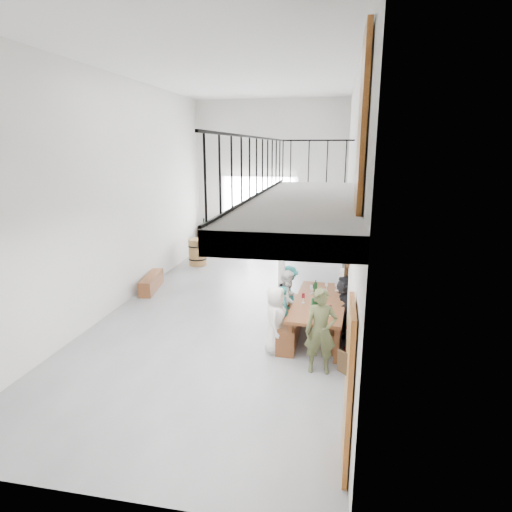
% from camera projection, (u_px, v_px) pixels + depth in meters
% --- Properties ---
extents(floor, '(12.00, 12.00, 0.00)m').
position_uv_depth(floor, '(231.00, 308.00, 10.54)').
color(floor, slate).
rests_on(floor, ground).
extents(room_walls, '(12.00, 12.00, 12.00)m').
position_uv_depth(room_walls, '(229.00, 160.00, 9.66)').
color(room_walls, white).
rests_on(room_walls, ground).
extents(gateway_portal, '(2.80, 0.08, 2.80)m').
position_uv_depth(gateway_portal, '(259.00, 215.00, 15.92)').
color(gateway_portal, white).
rests_on(gateway_portal, ground).
extents(right_wall_decor, '(0.07, 8.28, 5.07)m').
position_uv_depth(right_wall_decor, '(348.00, 265.00, 7.84)').
color(right_wall_decor, '#AA6D2A').
rests_on(right_wall_decor, ground).
extents(balcony, '(1.52, 5.62, 4.00)m').
position_uv_depth(balcony, '(304.00, 207.00, 6.47)').
color(balcony, silver).
rests_on(balcony, ground).
extents(tasting_table, '(1.17, 2.55, 0.79)m').
position_uv_depth(tasting_table, '(320.00, 304.00, 8.78)').
color(tasting_table, brown).
rests_on(tasting_table, ground).
extents(bench_inner, '(0.37, 2.22, 0.51)m').
position_uv_depth(bench_inner, '(292.00, 322.00, 9.02)').
color(bench_inner, brown).
rests_on(bench_inner, ground).
extents(bench_wall, '(0.35, 1.79, 0.41)m').
position_uv_depth(bench_wall, '(337.00, 328.00, 8.87)').
color(bench_wall, brown).
rests_on(bench_wall, ground).
extents(tableware, '(0.72, 1.54, 0.35)m').
position_uv_depth(tableware, '(319.00, 294.00, 8.72)').
color(tableware, black).
rests_on(tableware, tasting_table).
extents(side_bench, '(0.55, 1.49, 0.41)m').
position_uv_depth(side_bench, '(152.00, 283.00, 11.83)').
color(side_bench, brown).
rests_on(side_bench, ground).
extents(oak_barrel, '(0.60, 0.60, 0.88)m').
position_uv_depth(oak_barrel, '(198.00, 252.00, 14.27)').
color(oak_barrel, olive).
rests_on(oak_barrel, ground).
extents(serving_counter, '(1.84, 0.63, 0.95)m').
position_uv_depth(serving_counter, '(223.00, 239.00, 16.12)').
color(serving_counter, '#3C2211').
rests_on(serving_counter, ground).
extents(counter_bottles, '(1.57, 0.15, 0.28)m').
position_uv_depth(counter_bottles, '(223.00, 223.00, 16.01)').
color(counter_bottles, black).
rests_on(counter_bottles, serving_counter).
extents(guest_left_a, '(0.42, 0.64, 1.31)m').
position_uv_depth(guest_left_a, '(276.00, 320.00, 8.14)').
color(guest_left_a, white).
rests_on(guest_left_a, ground).
extents(guest_left_b, '(0.41, 0.48, 1.12)m').
position_uv_depth(guest_left_b, '(283.00, 312.00, 8.76)').
color(guest_left_b, '#257C7A').
rests_on(guest_left_b, ground).
extents(guest_left_c, '(0.62, 0.73, 1.30)m').
position_uv_depth(guest_left_c, '(288.00, 299.00, 9.24)').
color(guest_left_c, white).
rests_on(guest_left_c, ground).
extents(guest_left_d, '(0.74, 0.90, 1.22)m').
position_uv_depth(guest_left_d, '(289.00, 291.00, 9.88)').
color(guest_left_d, '#257C7A').
rests_on(guest_left_d, ground).
extents(guest_right_a, '(0.33, 0.64, 1.03)m').
position_uv_depth(guest_right_a, '(352.00, 327.00, 8.17)').
color(guest_right_a, red).
rests_on(guest_right_a, ground).
extents(guest_right_b, '(0.51, 1.24, 1.30)m').
position_uv_depth(guest_right_b, '(344.00, 306.00, 8.87)').
color(guest_right_b, black).
rests_on(guest_right_b, ground).
extents(guest_right_c, '(0.42, 0.64, 1.29)m').
position_uv_depth(guest_right_c, '(345.00, 296.00, 9.46)').
color(guest_right_c, white).
rests_on(guest_right_c, ground).
extents(host_standing, '(0.59, 0.41, 1.53)m').
position_uv_depth(host_standing, '(321.00, 331.00, 7.37)').
color(host_standing, '#484B2A').
rests_on(host_standing, ground).
extents(potted_plant, '(0.41, 0.37, 0.41)m').
position_uv_depth(potted_plant, '(333.00, 293.00, 10.95)').
color(potted_plant, '#1B4B1A').
rests_on(potted_plant, ground).
extents(bicycle_near, '(2.01, 1.00, 1.01)m').
position_uv_depth(bicycle_near, '(271.00, 242.00, 15.53)').
color(bicycle_near, black).
rests_on(bicycle_near, ground).
extents(bicycle_far, '(1.71, 0.51, 1.02)m').
position_uv_depth(bicycle_far, '(277.00, 243.00, 15.36)').
color(bicycle_far, black).
rests_on(bicycle_far, ground).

